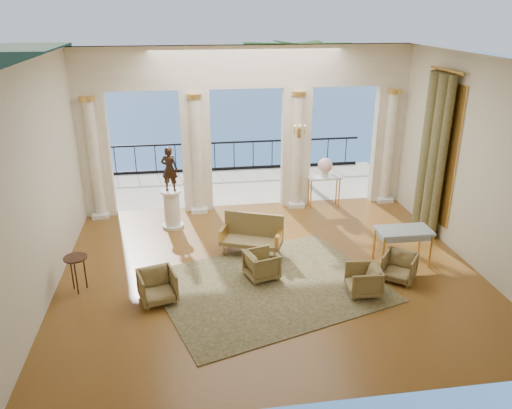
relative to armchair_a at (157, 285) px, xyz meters
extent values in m
plane|color=#47280E|center=(2.39, 0.87, -0.35)|extent=(9.00, 9.00, 0.00)
plane|color=beige|center=(2.39, -3.13, 1.90)|extent=(9.00, 0.00, 9.00)
plane|color=beige|center=(-2.11, 0.87, 1.90)|extent=(0.00, 8.00, 8.00)
plane|color=beige|center=(6.89, 0.87, 1.90)|extent=(0.00, 8.00, 8.00)
plane|color=white|center=(2.39, 0.87, 4.15)|extent=(9.00, 9.00, 0.00)
cube|color=beige|center=(2.39, 4.72, 3.60)|extent=(9.00, 0.30, 1.10)
cube|color=beige|center=(-1.71, 4.72, 1.35)|extent=(0.80, 0.30, 3.40)
cylinder|color=beige|center=(-1.71, 4.54, 1.25)|extent=(0.28, 0.28, 3.20)
cylinder|color=gold|center=(-1.71, 4.54, 2.90)|extent=(0.40, 0.40, 0.12)
cube|color=silver|center=(-1.71, 4.54, -0.29)|extent=(0.45, 0.45, 0.12)
cube|color=beige|center=(0.99, 4.72, 1.35)|extent=(0.80, 0.30, 3.40)
cylinder|color=beige|center=(0.99, 4.54, 1.25)|extent=(0.28, 0.28, 3.20)
cylinder|color=gold|center=(0.99, 4.54, 2.90)|extent=(0.40, 0.40, 0.12)
cube|color=silver|center=(0.99, 4.54, -0.29)|extent=(0.45, 0.45, 0.12)
cube|color=beige|center=(3.79, 4.72, 1.35)|extent=(0.80, 0.30, 3.40)
cylinder|color=beige|center=(3.79, 4.54, 1.25)|extent=(0.28, 0.28, 3.20)
cylinder|color=gold|center=(3.79, 4.54, 2.90)|extent=(0.40, 0.40, 0.12)
cube|color=silver|center=(3.79, 4.54, -0.29)|extent=(0.45, 0.45, 0.12)
cube|color=beige|center=(6.49, 4.72, 1.35)|extent=(0.80, 0.30, 3.40)
cylinder|color=beige|center=(6.49, 4.54, 1.25)|extent=(0.28, 0.28, 3.20)
cylinder|color=gold|center=(6.49, 4.54, 2.90)|extent=(0.40, 0.40, 0.12)
cube|color=silver|center=(6.49, 4.54, -0.29)|extent=(0.45, 0.45, 0.12)
cube|color=#AAA38F|center=(2.39, 6.67, -0.40)|extent=(10.00, 3.60, 0.10)
cube|color=black|center=(2.39, 8.27, 0.65)|extent=(9.00, 0.06, 0.06)
cube|color=black|center=(2.39, 8.27, -0.30)|extent=(9.00, 0.06, 0.10)
cylinder|color=black|center=(2.39, 8.27, 0.15)|extent=(0.03, 0.03, 1.00)
cylinder|color=black|center=(-1.71, 8.27, 0.15)|extent=(0.03, 0.03, 1.00)
cylinder|color=black|center=(6.49, 8.27, 0.15)|extent=(0.03, 0.03, 1.00)
cylinder|color=#4C3823|center=(4.39, 7.47, 1.75)|extent=(0.20, 0.20, 4.20)
plane|color=#285798|center=(2.39, 60.87, -6.35)|extent=(160.00, 160.00, 0.00)
cylinder|color=#484723|center=(6.69, 1.92, 1.65)|extent=(0.26, 0.26, 4.00)
cylinder|color=#484723|center=(6.65, 2.37, 1.65)|extent=(0.32, 0.32, 4.00)
cylinder|color=#484723|center=(6.69, 2.82, 1.65)|extent=(0.26, 0.26, 4.00)
cylinder|color=gold|center=(6.74, 2.37, 3.70)|extent=(0.08, 1.40, 0.08)
cube|color=gold|center=(6.86, 2.37, 1.75)|extent=(0.04, 1.60, 3.40)
cube|color=gold|center=(3.79, 4.40, 1.85)|extent=(0.10, 0.04, 0.25)
cylinder|color=gold|center=(3.65, 4.32, 1.95)|extent=(0.02, 0.02, 0.22)
cylinder|color=gold|center=(3.79, 4.32, 1.95)|extent=(0.02, 0.02, 0.22)
cylinder|color=gold|center=(3.93, 4.32, 1.95)|extent=(0.02, 0.02, 0.22)
cube|color=#2D311A|center=(2.28, 0.20, -0.34)|extent=(5.24, 4.60, 0.02)
imported|color=#4F3F1F|center=(0.00, 0.00, 0.00)|extent=(0.83, 0.80, 0.70)
imported|color=#4F3F1F|center=(5.04, 0.09, -0.02)|extent=(0.87, 0.86, 0.65)
imported|color=#4F3F1F|center=(4.09, -0.33, -0.02)|extent=(0.64, 0.68, 0.65)
imported|color=#4F3F1F|center=(2.17, 0.60, -0.02)|extent=(0.75, 0.78, 0.66)
cube|color=#4F3F1F|center=(2.09, 1.70, -0.04)|extent=(1.53, 1.07, 0.10)
cube|color=#4F3F1F|center=(2.20, 1.95, 0.30)|extent=(1.34, 0.61, 0.58)
cube|color=gold|center=(1.48, 1.95, 0.15)|extent=(0.29, 0.57, 0.27)
cube|color=gold|center=(2.71, 1.45, 0.15)|extent=(0.29, 0.57, 0.27)
cylinder|color=gold|center=(1.44, 1.72, -0.22)|extent=(0.05, 0.05, 0.26)
cylinder|color=gold|center=(2.57, 1.26, -0.22)|extent=(0.05, 0.05, 0.26)
cylinder|color=gold|center=(1.62, 2.14, -0.22)|extent=(0.05, 0.05, 0.26)
cylinder|color=gold|center=(2.74, 1.69, -0.22)|extent=(0.05, 0.05, 0.26)
cube|color=#94ACBE|center=(5.39, 0.79, 0.45)|extent=(1.21, 0.68, 0.05)
cylinder|color=gold|center=(4.84, 0.53, 0.04)|extent=(0.05, 0.05, 0.77)
cylinder|color=gold|center=(5.93, 0.51, 0.04)|extent=(0.05, 0.05, 0.77)
cylinder|color=gold|center=(4.85, 1.08, 0.04)|extent=(0.05, 0.05, 0.77)
cylinder|color=gold|center=(5.94, 1.06, 0.04)|extent=(0.05, 0.05, 0.77)
cylinder|color=silver|center=(0.27, 3.55, -0.31)|extent=(0.56, 0.56, 0.07)
cylinder|color=silver|center=(0.27, 3.55, 0.16)|extent=(0.41, 0.41, 0.89)
cylinder|color=silver|center=(0.27, 3.55, 0.64)|extent=(0.52, 0.52, 0.06)
imported|color=black|center=(0.27, 3.55, 1.25)|extent=(0.48, 0.38, 1.16)
cube|color=silver|center=(4.59, 4.42, 0.51)|extent=(0.94, 0.38, 0.05)
cylinder|color=gold|center=(4.18, 4.28, 0.07)|extent=(0.05, 0.05, 0.84)
cylinder|color=gold|center=(5.01, 4.30, 0.07)|extent=(0.05, 0.05, 0.84)
cylinder|color=gold|center=(4.17, 4.54, 0.07)|extent=(0.05, 0.05, 0.84)
cylinder|color=gold|center=(5.01, 4.56, 0.07)|extent=(0.05, 0.05, 0.84)
cylinder|color=white|center=(4.59, 4.42, 0.67)|extent=(0.21, 0.21, 0.26)
sphere|color=#ECA5A6|center=(4.59, 4.42, 0.88)|extent=(0.42, 0.42, 0.42)
cylinder|color=black|center=(-1.61, 0.62, 0.40)|extent=(0.47, 0.47, 0.03)
cylinder|color=black|center=(-1.48, 0.70, 0.02)|extent=(0.03, 0.03, 0.73)
cylinder|color=black|center=(-1.73, 0.70, 0.02)|extent=(0.03, 0.03, 0.73)
cylinder|color=black|center=(-1.61, 0.47, 0.02)|extent=(0.03, 0.03, 0.73)
camera|label=1|loc=(0.67, -8.67, 5.07)|focal=35.00mm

